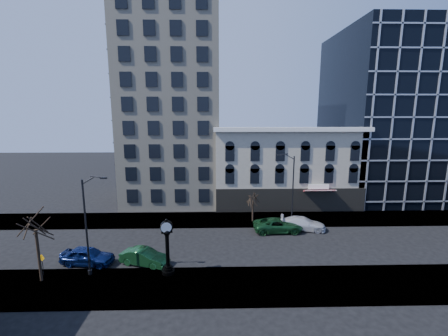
{
  "coord_description": "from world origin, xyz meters",
  "views": [
    {
      "loc": [
        1.14,
        -31.18,
        14.54
      ],
      "look_at": [
        2.0,
        4.0,
        8.0
      ],
      "focal_mm": 24.0,
      "sensor_mm": 36.0,
      "label": 1
    }
  ],
  "objects_px": {
    "street_clock": "(167,249)",
    "street_lamp_near": "(91,200)",
    "car_near_a": "(88,256)",
    "car_near_b": "(144,257)",
    "warning_sign": "(42,261)"
  },
  "relations": [
    {
      "from": "street_clock",
      "to": "street_lamp_near",
      "type": "bearing_deg",
      "value": 165.14
    },
    {
      "from": "car_near_a",
      "to": "car_near_b",
      "type": "height_order",
      "value": "car_near_a"
    },
    {
      "from": "car_near_a",
      "to": "car_near_b",
      "type": "distance_m",
      "value": 5.54
    },
    {
      "from": "street_clock",
      "to": "warning_sign",
      "type": "xyz_separation_m",
      "value": [
        -11.11,
        -0.15,
        -0.94
      ]
    },
    {
      "from": "street_clock",
      "to": "car_near_b",
      "type": "bearing_deg",
      "value": 128.61
    },
    {
      "from": "street_clock",
      "to": "street_lamp_near",
      "type": "xyz_separation_m",
      "value": [
        -6.37,
        -0.06,
        4.67
      ]
    },
    {
      "from": "street_clock",
      "to": "car_near_a",
      "type": "distance_m",
      "value": 8.52
    },
    {
      "from": "street_lamp_near",
      "to": "car_near_a",
      "type": "xyz_separation_m",
      "value": [
        -1.74,
        2.13,
        -6.29
      ]
    },
    {
      "from": "street_clock",
      "to": "street_lamp_near",
      "type": "height_order",
      "value": "street_lamp_near"
    },
    {
      "from": "street_lamp_near",
      "to": "car_near_b",
      "type": "xyz_separation_m",
      "value": [
        3.8,
        1.93,
        -6.37
      ]
    },
    {
      "from": "street_clock",
      "to": "street_lamp_near",
      "type": "distance_m",
      "value": 7.9
    },
    {
      "from": "street_clock",
      "to": "car_near_b",
      "type": "xyz_separation_m",
      "value": [
        -2.57,
        1.87,
        -1.69
      ]
    },
    {
      "from": "street_clock",
      "to": "street_lamp_near",
      "type": "relative_size",
      "value": 0.56
    },
    {
      "from": "street_clock",
      "to": "car_near_b",
      "type": "distance_m",
      "value": 3.6
    },
    {
      "from": "street_lamp_near",
      "to": "car_near_b",
      "type": "relative_size",
      "value": 1.96
    }
  ]
}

